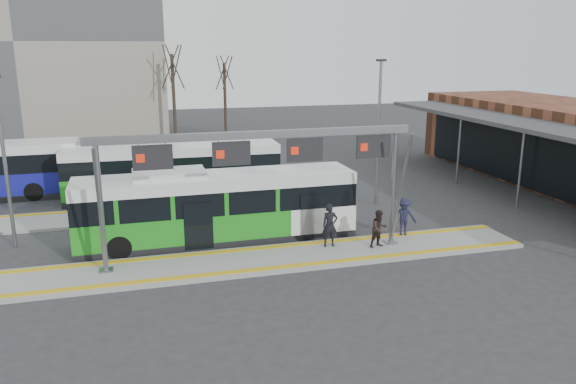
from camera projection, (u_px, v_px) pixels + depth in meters
name	position (u px, v px, depth m)	size (l,w,h in m)	color
ground	(271.00, 261.00, 23.10)	(120.00, 120.00, 0.00)	#2D2D30
platform_main	(271.00, 259.00, 23.08)	(22.00, 3.00, 0.15)	gray
platform_second	(161.00, 213.00, 29.51)	(20.00, 3.00, 0.15)	gray
tactile_main	(271.00, 257.00, 23.06)	(22.00, 2.65, 0.02)	gold
tactile_second	(160.00, 205.00, 30.56)	(20.00, 0.35, 0.02)	gold
gantry	(261.00, 157.00, 22.17)	(13.00, 1.68, 5.20)	slate
apartment_block	(25.00, 39.00, 50.74)	(24.50, 12.50, 18.40)	gray
hero_bus	(217.00, 208.00, 25.11)	(12.32, 2.69, 3.38)	black
bg_bus_green	(174.00, 172.00, 32.63)	(12.26, 2.93, 3.05)	black
passenger_a	(330.00, 225.00, 24.14)	(0.69, 0.45, 1.88)	black
passenger_b	(379.00, 229.00, 24.07)	(0.80, 0.62, 1.64)	black
passenger_c	(404.00, 217.00, 25.54)	(1.14, 0.66, 1.77)	#1D1D34
tree_left	(172.00, 68.00, 46.96)	(1.40, 1.40, 9.04)	#382B21
tree_mid	(224.00, 73.00, 54.13)	(1.40, 1.40, 8.02)	#382B21
lamp_west	(4.00, 159.00, 23.63)	(0.50, 0.25, 7.43)	slate
lamp_east	(379.00, 129.00, 30.40)	(0.50, 0.25, 7.92)	slate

